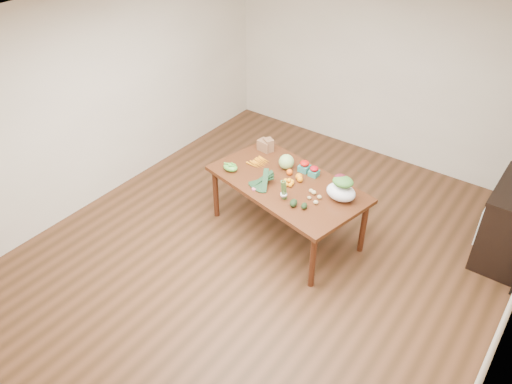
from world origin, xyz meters
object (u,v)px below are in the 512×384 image
Objects in this scene: kale_bunch at (261,181)px; salad_bag at (341,189)px; dining_table at (286,208)px; cabinet at (511,222)px; cabbage at (286,162)px; paper_bag at (265,144)px; mandarin_cluster at (289,181)px; asparagus_bundle at (284,190)px.

salad_bag is at bearing 33.11° from kale_bunch.
dining_table is 2.55m from cabinet.
dining_table is at bearing -152.77° from cabinet.
dining_table is 0.55m from cabbage.
paper_bag is (-2.90, -0.73, 0.36)m from cabinet.
cabinet is 5.67× the size of mandarin_cluster.
dining_table is 0.83m from salad_bag.
dining_table is 5.45× the size of salad_bag.
dining_table is 0.56m from kale_bunch.
cabbage is 0.55× the size of salad_bag.
kale_bunch is (0.43, -0.70, -0.00)m from paper_bag.
paper_bag is at bearing -165.89° from cabinet.
cabbage is at bearing 132.86° from asparagus_bundle.
asparagus_bundle reaches higher than kale_bunch.
paper_bag is at bearing 133.57° from kale_bunch.
asparagus_bundle is (0.77, -0.74, 0.04)m from paper_bag.
asparagus_bundle is at bearing -68.05° from mandarin_cluster.
asparagus_bundle is at bearing -51.95° from dining_table.
asparagus_bundle is at bearing 4.83° from kale_bunch.
salad_bag is (-1.62, -1.10, 0.41)m from cabinet.
cabinet is at bearing 42.08° from kale_bunch.
cabbage is 0.50m from kale_bunch.
asparagus_bundle is at bearing -143.68° from salad_bag.
cabbage is at bearing -23.89° from paper_bag.
asparagus_bundle is at bearing -59.23° from cabbage.
cabinet is at bearing 34.16° from salad_bag.
cabbage is (0.45, -0.20, 0.01)m from paper_bag.
dining_table is 7.31× the size of asparagus_bundle.
cabinet is at bearing 28.11° from mandarin_cluster.
asparagus_bundle is 0.63m from salad_bag.
cabinet is 3.04× the size of salad_bag.
mandarin_cluster is 0.72× the size of asparagus_bundle.
paper_bag is 0.82m from kale_bunch.
dining_table is 9.95× the size of cabbage.
salad_bag is (0.83, -0.17, 0.04)m from cabbage.
cabinet is 2.55× the size of kale_bunch.
cabinet is 2.87m from kale_bunch.
salad_bag reaches higher than kale_bunch.
paper_bag is at bearing 163.88° from salad_bag.
kale_bunch is 1.19× the size of salad_bag.
cabbage is (-0.18, 0.24, 0.47)m from dining_table.
salad_bag is at bearing 48.41° from asparagus_bundle.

